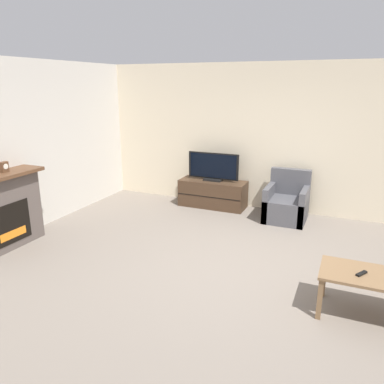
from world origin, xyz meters
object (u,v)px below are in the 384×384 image
(fireplace, at_px, (2,211))
(tv, at_px, (213,168))
(armchair, at_px, (287,204))
(tv_stand, at_px, (213,194))
(coffee_table, at_px, (367,280))
(remote, at_px, (362,274))
(mantel_clock, at_px, (4,167))

(fireplace, distance_m, tv, 3.68)
(fireplace, height_order, armchair, fireplace)
(tv_stand, relative_size, armchair, 1.49)
(fireplace, height_order, coffee_table, fireplace)
(tv_stand, xyz_separation_m, coffee_table, (2.69, -2.76, 0.15))
(remote, bearing_deg, coffee_table, 62.76)
(fireplace, bearing_deg, tv_stand, 55.07)
(coffee_table, bearing_deg, armchair, 115.63)
(mantel_clock, xyz_separation_m, armchair, (3.53, 2.72, -0.90))
(fireplace, bearing_deg, tv, 55.05)
(mantel_clock, height_order, tv_stand, mantel_clock)
(fireplace, distance_m, remote, 4.74)
(fireplace, height_order, tv, fireplace)
(tv_stand, bearing_deg, fireplace, -124.93)
(coffee_table, height_order, remote, remote)
(tv_stand, bearing_deg, coffee_table, -45.73)
(tv_stand, bearing_deg, mantel_clock, -125.88)
(tv, height_order, armchair, tv)
(tv_stand, relative_size, remote, 8.63)
(tv_stand, height_order, tv, tv)
(tv, xyz_separation_m, coffee_table, (2.69, -2.76, -0.36))
(tv, xyz_separation_m, armchair, (1.45, -0.17, -0.49))
(mantel_clock, relative_size, tv_stand, 0.12)
(tv, bearing_deg, mantel_clock, -125.90)
(mantel_clock, xyz_separation_m, remote, (4.72, 0.09, -0.70))
(fireplace, xyz_separation_m, tv_stand, (2.11, 3.01, -0.31))
(coffee_table, distance_m, remote, 0.11)
(armchair, height_order, coffee_table, armchair)
(mantel_clock, height_order, remote, mantel_clock)
(tv, height_order, coffee_table, tv)
(mantel_clock, distance_m, remote, 4.77)
(mantel_clock, height_order, tv, mantel_clock)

